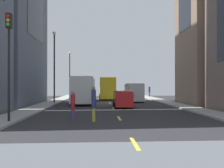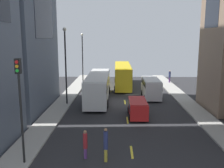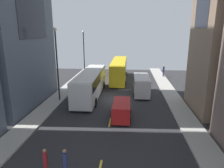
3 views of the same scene
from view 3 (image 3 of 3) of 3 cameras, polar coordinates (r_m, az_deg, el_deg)
The scene contains 17 objects.
ground_plane at distance 26.70m, azimuth 0.85°, elevation -4.21°, with size 41.37×41.37×0.00m, color #28282B.
sidewalk_west at distance 28.21m, azimuth -14.74°, elevation -3.50°, with size 2.20×44.00×0.15m, color #9E9B93.
sidewalk_east at distance 27.25m, azimuth 17.02°, elevation -4.33°, with size 2.20×44.00×0.15m, color #9E9B93.
lane_stripe_2 at distance 20.24m, azimuth -0.59°, elevation -10.67°, with size 0.16×2.00×0.01m, color yellow.
lane_stripe_3 at distance 26.70m, azimuth 0.85°, elevation -4.20°, with size 0.16×2.00×0.01m, color yellow.
lane_stripe_4 at distance 33.38m, azimuth 1.70°, elevation -0.28°, with size 0.16×2.00×0.01m, color yellow.
lane_stripe_5 at distance 40.17m, azimuth 2.27°, elevation 2.32°, with size 0.16×2.00×0.01m, color yellow.
lane_stripe_6 at distance 47.02m, azimuth 2.67°, elevation 4.16°, with size 0.16×2.00×0.01m, color yellow.
city_bus_white at distance 27.50m, azimuth -6.03°, elevation 0.64°, with size 2.80×12.24×3.35m.
streetcar_yellow at distance 36.28m, azimuth 1.98°, elevation 4.37°, with size 2.70×12.07×3.59m.
delivery_van_white at distance 28.43m, azimuth 8.26°, elevation 0.01°, with size 2.25×5.46×2.58m.
car_red_0 at distance 20.78m, azimuth 2.69°, elevation -6.95°, with size 1.91×4.09×1.72m.
pedestrian_walking_far at distance 39.91m, azimuth 14.23°, elevation 3.66°, with size 0.36×0.36×2.12m.
pedestrian_crossing_mid at distance 13.67m, azimuth -18.16°, elevation -20.13°, with size 0.29×0.29×1.96m.
pedestrian_waiting_curb at distance 12.84m, azimuth -12.93°, elevation -21.33°, with size 0.29×0.29×2.26m.
streetlamp_near at distance 25.65m, azimuth -15.21°, elevation 6.99°, with size 0.44×0.44×8.89m.
streetlamp_far at distance 39.92m, azimuth -7.89°, elevation 9.70°, with size 0.44×0.44×8.48m.
Camera 3 is at (1.76, -25.17, 8.73)m, focal length 32.64 mm.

